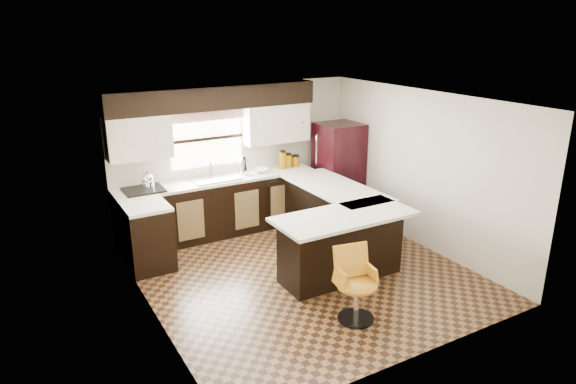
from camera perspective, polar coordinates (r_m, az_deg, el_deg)
floor at (r=7.26m, az=1.70°, el=-8.95°), size 4.40×4.40×0.00m
ceiling at (r=6.52m, az=1.90°, el=10.15°), size 4.40×4.40×0.00m
wall_back at (r=8.67m, az=-5.85°, el=4.02°), size 4.40×0.00×4.40m
wall_front at (r=5.18m, az=14.72°, el=-6.51°), size 4.40×0.00×4.40m
wall_left at (r=6.03m, az=-15.49°, el=-3.02°), size 0.00×4.40×4.40m
wall_right at (r=8.05m, az=14.64°, el=2.40°), size 0.00×4.40×4.40m
base_cab_back at (r=8.46m, az=-7.63°, el=-1.74°), size 3.30×0.60×0.90m
base_cab_left at (r=7.50m, az=-15.29°, el=-4.92°), size 0.60×0.70×0.90m
counter_back at (r=8.31m, az=-7.77°, el=1.33°), size 3.30×0.60×0.04m
counter_left at (r=7.33m, az=-15.59°, el=-1.52°), size 0.60×0.70×0.04m
soffit at (r=8.17m, az=-8.17°, el=10.34°), size 3.40×0.35×0.36m
upper_cab_left at (r=7.89m, az=-16.28°, el=5.83°), size 0.94×0.35×0.64m
upper_cab_right at (r=8.70m, az=-1.36°, el=7.66°), size 1.14×0.35×0.64m
window_pane at (r=8.39m, az=-9.00°, el=5.86°), size 1.20×0.02×0.90m
valance at (r=8.28m, az=-9.03°, el=8.45°), size 1.30×0.06×0.18m
sink at (r=8.26m, az=-8.05°, el=1.49°), size 0.75×0.45×0.03m
dishwasher at (r=8.63m, az=-0.76°, el=-1.31°), size 0.58×0.03×0.78m
cooktop at (r=7.94m, az=-15.75°, el=0.24°), size 0.58×0.50×0.02m
peninsula_long at (r=8.01m, az=4.90°, el=-2.81°), size 0.60×1.95×0.90m
peninsula_return at (r=6.99m, az=5.88°, el=-6.07°), size 1.65×0.60×0.90m
counter_pen_long at (r=7.88m, az=5.29°, el=0.47°), size 0.84×1.95×0.04m
counter_pen_return at (r=6.73m, az=6.32°, el=-2.71°), size 1.89×0.84×0.04m
refrigerator at (r=9.12m, az=5.61°, el=2.39°), size 0.72×0.69×1.68m
bar_chair at (r=6.05m, az=7.69°, el=-10.30°), size 0.55×0.55×0.88m
kettle at (r=7.91m, az=-15.35°, el=1.30°), size 0.19×0.19×0.26m
percolator at (r=8.44m, az=-4.91°, el=2.82°), size 0.15×0.15×0.27m
mixing_bowl at (r=8.60m, az=-3.04°, el=2.42°), size 0.33×0.33×0.06m
canister_large at (r=8.78m, az=-0.60°, el=3.54°), size 0.12×0.12×0.28m
canister_med at (r=8.84m, az=0.01°, el=3.43°), size 0.14×0.14×0.22m
canister_small at (r=8.92m, az=0.84°, el=3.41°), size 0.14×0.14×0.18m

